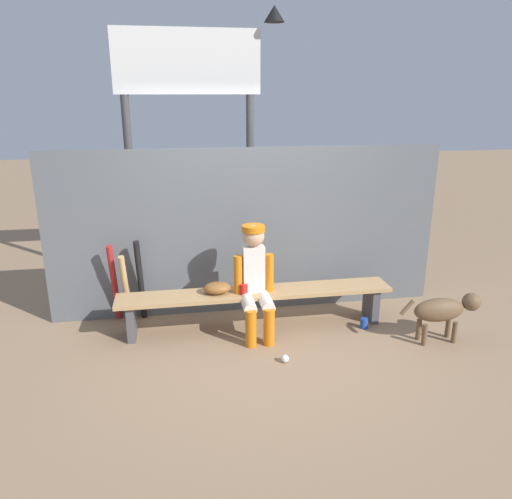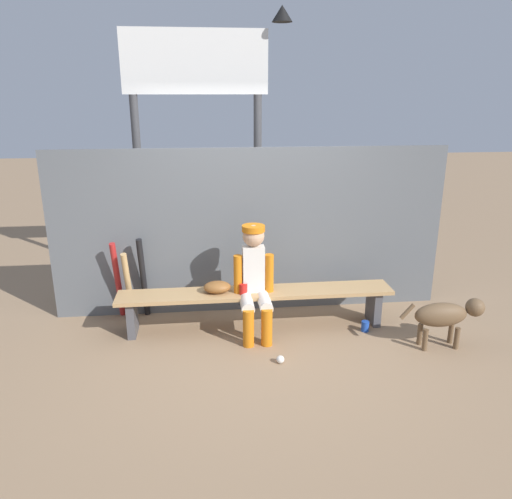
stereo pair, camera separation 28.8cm
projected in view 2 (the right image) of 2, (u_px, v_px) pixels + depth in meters
ground_plane at (256, 328)px, 5.22m from camera, size 30.00×30.00×0.00m
chainlink_fence at (251, 232)px, 5.42m from camera, size 4.32×0.03×1.83m
dugout_bench at (256, 298)px, 5.12m from camera, size 2.85×0.36×0.42m
player_seated at (255, 278)px, 4.93m from camera, size 0.41×0.55×1.13m
baseball_glove at (217, 287)px, 5.04m from camera, size 0.28×0.20×0.12m
bat_aluminum_black at (143, 278)px, 5.34m from camera, size 0.09×0.20×0.92m
bat_wood_tan at (129, 286)px, 5.27m from camera, size 0.09×0.25×0.80m
bat_aluminum_red at (118, 280)px, 5.31m from camera, size 0.09×0.25×0.89m
baseball at (280, 359)px, 4.53m from camera, size 0.07×0.07×0.07m
cup_on_ground at (365, 326)px, 5.13m from camera, size 0.08×0.08×0.11m
cup_on_bench at (243, 289)px, 5.00m from camera, size 0.08×0.08×0.11m
scoreboard at (202, 100)px, 5.89m from camera, size 1.99×0.27×3.33m
dog at (446, 315)px, 4.74m from camera, size 0.84×0.20×0.49m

